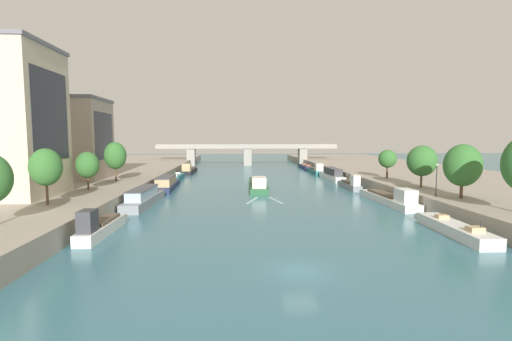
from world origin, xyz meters
TOP-DOWN VIEW (x-y plane):
  - ground_plane at (0.00, 0.00)m, footprint 400.00×400.00m
  - quay_left at (-38.01, 55.00)m, footprint 36.00×170.00m
  - quay_right at (38.01, 55.00)m, footprint 36.00×170.00m
  - barge_midriver at (-0.19, 43.59)m, footprint 4.06×20.31m
  - wake_behind_barge at (-0.12, 30.46)m, footprint 5.60×6.00m
  - moored_boat_left_near at (-18.36, 11.00)m, footprint 2.01×10.68m
  - moored_boat_left_upstream at (-18.09, 27.48)m, footprint 3.26×15.42m
  - moored_boat_left_end at (-17.85, 44.14)m, footprint 3.70×16.12m
  - moored_boat_left_second at (-18.36, 59.64)m, footprint 2.48×11.83m
  - moored_boat_left_lone at (-17.43, 75.21)m, footprint 3.15×15.44m
  - moored_boat_right_far at (17.58, 9.22)m, footprint 2.77×12.31m
  - moored_boat_right_downstream at (18.34, 25.97)m, footprint 3.02×16.18m
  - moored_boat_right_gap_after at (17.63, 42.15)m, footprint 1.93×10.89m
  - moored_boat_right_lone at (18.36, 57.60)m, footprint 2.57×14.96m
  - moored_boat_right_end at (17.88, 72.34)m, footprint 2.89×14.05m
  - moored_boat_right_near at (18.17, 87.83)m, footprint 2.86×14.31m
  - tree_left_past_mid at (-26.18, 16.46)m, footprint 3.48×3.48m
  - tree_left_midway at (-26.38, 28.57)m, footprint 3.29×3.29m
  - tree_left_second at (-25.80, 39.28)m, footprint 3.77×3.77m
  - tree_right_third at (24.04, 18.03)m, footprint 4.51×4.51m
  - tree_right_second at (24.25, 28.23)m, footprint 4.46×4.46m
  - tree_right_by_lamp at (24.31, 40.83)m, footprint 3.37×3.37m
  - lamppost_right_bank at (21.67, 19.67)m, footprint 0.28×0.28m
  - building_left_corner at (-35.81, 44.06)m, footprint 13.46×11.83m
  - bridge_far at (0.00, 103.02)m, footprint 64.02×4.40m

SIDE VIEW (x-z plane):
  - ground_plane at x=0.00m, z-range 0.00..0.00m
  - wake_behind_barge at x=-0.12m, z-range 0.00..0.03m
  - moored_boat_right_near at x=18.17m, z-range -0.52..1.70m
  - moored_boat_right_far at x=17.58m, z-range -0.52..1.72m
  - moored_boat_left_second at x=-18.36m, z-range -0.52..1.75m
  - barge_midriver at x=-0.19m, z-range -0.58..2.31m
  - moored_boat_right_downstream at x=18.34m, z-range -0.58..2.32m
  - moored_boat_left_lone at x=-17.43m, z-range -0.61..2.36m
  - moored_boat_right_gap_after at x=17.63m, z-range -0.62..2.37m
  - moored_boat_right_end at x=17.88m, z-range -0.63..2.45m
  - moored_boat_left_near at x=-18.36m, z-range -0.66..2.52m
  - moored_boat_left_end at x=-17.85m, z-range -0.21..2.32m
  - quay_left at x=-38.01m, z-range 0.00..2.17m
  - quay_right at x=38.01m, z-range 0.00..2.17m
  - moored_boat_left_upstream at x=-18.09m, z-range -0.21..2.41m
  - moored_boat_right_lone at x=18.36m, z-range -0.23..2.59m
  - lamppost_right_bank at x=21.67m, z-range 2.39..6.69m
  - bridge_far at x=0.00m, z-range 1.07..8.66m
  - tree_left_midway at x=-26.38m, z-range 3.05..8.70m
  - tree_right_by_lamp at x=24.31m, z-range 3.15..8.61m
  - tree_right_second at x=24.25m, z-range 3.03..9.55m
  - tree_right_third at x=24.04m, z-range 2.93..9.82m
  - tree_left_past_mid at x=-26.18m, z-range 3.27..9.77m
  - tree_left_second at x=-25.80m, z-range 3.23..10.18m
  - building_left_corner at x=-35.81m, z-range 2.18..17.30m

